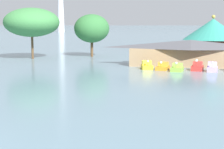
{
  "coord_description": "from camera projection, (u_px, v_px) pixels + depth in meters",
  "views": [
    {
      "loc": [
        13.38,
        -17.33,
        7.12
      ],
      "look_at": [
        5.93,
        19.69,
        1.68
      ],
      "focal_mm": 57.76,
      "sensor_mm": 36.0,
      "label": 1
    }
  ],
  "objects": [
    {
      "name": "boathouse",
      "position": [
        190.0,
        52.0,
        59.55
      ],
      "size": [
        21.21,
        6.34,
        4.33
      ],
      "color": "#9E7F5B",
      "rests_on": "ground"
    },
    {
      "name": "pedal_boat_orange",
      "position": [
        163.0,
        67.0,
        55.09
      ],
      "size": [
        2.14,
        3.21,
        1.42
      ],
      "rotation": [
        0.0,
        0.0,
        -1.74
      ],
      "color": "orange",
      "rests_on": "ground"
    },
    {
      "name": "shoreline_tree_mid",
      "position": [
        92.0,
        28.0,
        75.65
      ],
      "size": [
        7.4,
        7.4,
        8.92
      ],
      "color": "brown",
      "rests_on": "ground"
    },
    {
      "name": "pedal_boat_red",
      "position": [
        197.0,
        67.0,
        54.15
      ],
      "size": [
        1.98,
        2.63,
        1.78
      ],
      "rotation": [
        0.0,
        0.0,
        -1.76
      ],
      "color": "red",
      "rests_on": "ground"
    },
    {
      "name": "shoreline_tree_tall_left",
      "position": [
        32.0,
        22.0,
        70.76
      ],
      "size": [
        10.93,
        10.93,
        10.06
      ],
      "color": "brown",
      "rests_on": "ground"
    },
    {
      "name": "pedal_boat_lavender",
      "position": [
        212.0,
        68.0,
        52.82
      ],
      "size": [
        1.64,
        2.32,
        1.58
      ],
      "rotation": [
        0.0,
        0.0,
        -1.64
      ],
      "color": "#B299D8",
      "rests_on": "ground"
    },
    {
      "name": "pedal_boat_yellow",
      "position": [
        147.0,
        66.0,
        55.87
      ],
      "size": [
        2.17,
        2.76,
        1.48
      ],
      "rotation": [
        0.0,
        0.0,
        -1.33
      ],
      "color": "yellow",
      "rests_on": "ground"
    },
    {
      "name": "green_roof_pavilion",
      "position": [
        213.0,
        36.0,
        67.71
      ],
      "size": [
        11.23,
        11.23,
        8.6
      ],
      "color": "brown",
      "rests_on": "ground"
    },
    {
      "name": "pedal_boat_lime",
      "position": [
        177.0,
        68.0,
        53.35
      ],
      "size": [
        1.93,
        2.55,
        1.48
      ],
      "rotation": [
        0.0,
        0.0,
        -1.71
      ],
      "color": "#8CCC3F",
      "rests_on": "ground"
    }
  ]
}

